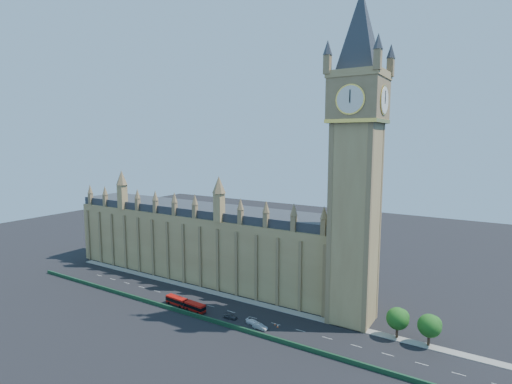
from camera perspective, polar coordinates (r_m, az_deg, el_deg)
The scene contains 15 objects.
ground at distance 132.86m, azimuth -5.04°, elevation -16.28°, with size 400.00×400.00×0.00m, color black.
palace_westminster at distance 159.40m, azimuth -7.61°, elevation -6.98°, with size 120.00×20.00×28.00m.
elizabeth_tower at distance 116.64m, azimuth 14.27°, elevation 7.79°, with size 20.59×20.59×105.00m.
bridge_parapet at distance 126.18m, azimuth -7.60°, elevation -17.36°, with size 160.00×0.60×1.20m, color #1E4C2D.
kerb_north at distance 139.94m, azimuth -2.64°, elevation -14.96°, with size 160.00×3.00×0.16m, color gray.
tree_east_near at distance 119.31m, azimuth 19.70°, elevation -16.61°, with size 6.00×6.00×8.50m.
tree_east_far at distance 118.17m, azimuth 23.66°, elevation -17.05°, with size 6.00×6.00×8.50m.
red_bus at distance 134.22m, azimuth -10.07°, elevation -15.45°, with size 16.24×3.74×2.74m.
car_grey at distance 126.00m, azimuth -3.68°, elevation -17.29°, with size 1.69×4.20×1.43m, color #3D3F45.
car_silver at distance 119.62m, azimuth 0.58°, elevation -18.68°, with size 1.56×4.48×1.48m, color #A2A6AA.
car_white at distance 122.29m, azimuth -0.39°, elevation -18.11°, with size 1.85×4.54×1.32m, color white.
cone_a at distance 123.81m, azimuth -0.24°, elevation -17.95°, with size 0.45×0.45×0.62m.
cone_b at distance 122.19m, azimuth 2.73°, elevation -18.32°, with size 0.52×0.52×0.63m.
cone_c at distance 122.73m, azimuth -0.41°, elevation -18.19°, with size 0.43×0.43×0.62m.
cone_d at distance 120.91m, azimuth 3.11°, elevation -18.58°, with size 0.49×0.49×0.75m.
Camera 1 is at (73.12, -97.23, 53.42)m, focal length 28.00 mm.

